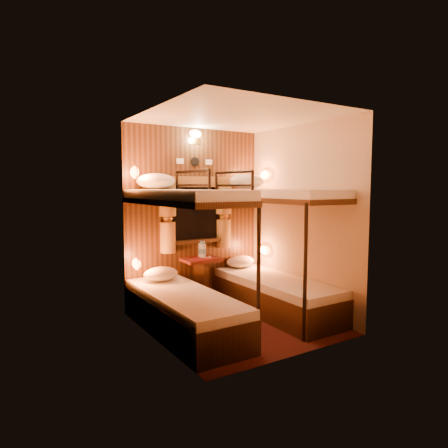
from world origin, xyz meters
TOP-DOWN VIEW (x-y plane):
  - floor at (0.00, 0.00)m, footprint 2.10×2.10m
  - ceiling at (0.00, 0.00)m, footprint 2.10×2.10m
  - wall_back at (0.00, 1.05)m, footprint 2.40×0.00m
  - wall_front at (0.00, -1.05)m, footprint 2.40×0.00m
  - wall_left at (-1.00, 0.00)m, footprint 0.00×2.40m
  - wall_right at (1.00, 0.00)m, footprint 0.00×2.40m
  - back_panel at (0.00, 1.04)m, footprint 2.00×0.03m
  - bunk_left at (-0.65, 0.07)m, footprint 0.72×1.90m
  - bunk_right at (0.65, 0.07)m, footprint 0.72×1.90m
  - window at (0.00, 1.00)m, footprint 1.00×0.12m
  - curtains at (0.00, 0.97)m, footprint 1.10×0.22m
  - back_fixtures at (0.00, 1.00)m, footprint 0.54×0.09m
  - reading_lamps at (-0.00, 0.70)m, footprint 2.00×0.20m
  - table at (0.00, 0.85)m, footprint 0.50×0.34m
  - bottle_left at (0.03, 0.92)m, footprint 0.07×0.07m
  - bottle_right at (0.05, 0.87)m, footprint 0.07×0.07m
  - sachet_a at (0.11, 0.85)m, footprint 0.10×0.09m
  - sachet_b at (0.16, 0.93)m, footprint 0.07×0.05m
  - pillow_lower_left at (-0.65, 0.70)m, footprint 0.43×0.31m
  - pillow_lower_right at (0.65, 0.86)m, footprint 0.43×0.31m
  - pillow_upper_left at (-0.65, 0.81)m, footprint 0.49×0.35m
  - pillow_upper_right at (0.65, 0.71)m, footprint 0.52×0.37m

SIDE VIEW (x-z plane):
  - floor at x=0.00m, z-range 0.00..0.00m
  - table at x=0.00m, z-range 0.09..0.74m
  - pillow_lower_right at x=0.65m, z-range 0.46..0.62m
  - pillow_lower_left at x=-0.65m, z-range 0.46..0.63m
  - bunk_left at x=-0.65m, z-range -0.35..1.47m
  - bunk_right at x=0.65m, z-range -0.35..1.47m
  - sachet_b at x=0.16m, z-range 0.65..0.65m
  - sachet_a at x=0.11m, z-range 0.65..0.66m
  - bottle_right at x=0.05m, z-range 0.63..0.86m
  - bottle_left at x=0.03m, z-range 0.63..0.86m
  - window at x=0.00m, z-range 0.79..1.58m
  - wall_back at x=0.00m, z-range 0.00..2.40m
  - wall_front at x=0.00m, z-range 0.00..2.40m
  - wall_left at x=-1.00m, z-range 0.00..2.40m
  - wall_right at x=1.00m, z-range 0.00..2.40m
  - back_panel at x=0.00m, z-range 0.00..2.40m
  - reading_lamps at x=0.00m, z-range 0.62..1.86m
  - curtains at x=0.00m, z-range 0.76..1.76m
  - pillow_upper_left at x=-0.65m, z-range 1.59..1.78m
  - pillow_upper_right at x=0.65m, z-range 1.59..1.79m
  - back_fixtures at x=0.00m, z-range 2.00..2.49m
  - ceiling at x=0.00m, z-range 2.40..2.40m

